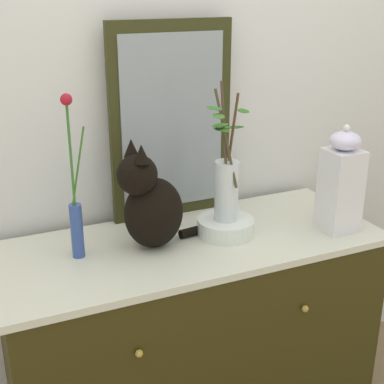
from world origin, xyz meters
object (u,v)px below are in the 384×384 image
at_px(mirror_leaning, 172,122).
at_px(vase_slim_green, 75,210).
at_px(bowl_porcelain, 226,227).
at_px(jar_lidded_porcelain, 341,183).
at_px(cat_sitting, 151,204).
at_px(vase_glass_clear, 227,185).
at_px(sideboard, 192,344).

height_order(mirror_leaning, vase_slim_green, mirror_leaning).
relative_size(bowl_porcelain, jar_lidded_porcelain, 0.52).
bearing_deg(jar_lidded_porcelain, mirror_leaning, 142.62).
xyz_separation_m(mirror_leaning, jar_lidded_porcelain, (0.49, -0.37, -0.18)).
distance_m(mirror_leaning, cat_sitting, 0.36).
xyz_separation_m(bowl_porcelain, vase_glass_clear, (-0.00, -0.00, 0.16)).
relative_size(mirror_leaning, vase_glass_clear, 1.49).
distance_m(cat_sitting, vase_slim_green, 0.24).
bearing_deg(sideboard, jar_lidded_porcelain, -13.71).
xyz_separation_m(vase_glass_clear, jar_lidded_porcelain, (0.39, -0.12, -0.01)).
xyz_separation_m(bowl_porcelain, jar_lidded_porcelain, (0.39, -0.12, 0.15)).
bearing_deg(bowl_porcelain, cat_sitting, 176.34).
distance_m(sideboard, vase_glass_clear, 0.63).
bearing_deg(mirror_leaning, sideboard, -96.61).
relative_size(cat_sitting, bowl_porcelain, 1.91).
relative_size(mirror_leaning, bowl_porcelain, 3.59).
xyz_separation_m(sideboard, bowl_porcelain, (0.13, -0.00, 0.46)).
height_order(sideboard, cat_sitting, cat_sitting).
xyz_separation_m(vase_slim_green, bowl_porcelain, (0.52, -0.05, -0.13)).
bearing_deg(vase_slim_green, mirror_leaning, 26.40).
relative_size(sideboard, bowl_porcelain, 6.65).
bearing_deg(jar_lidded_porcelain, vase_glass_clear, 162.70).
xyz_separation_m(vase_slim_green, jar_lidded_porcelain, (0.91, -0.17, 0.01)).
height_order(sideboard, jar_lidded_porcelain, jar_lidded_porcelain).
relative_size(sideboard, cat_sitting, 3.49).
relative_size(mirror_leaning, cat_sitting, 1.88).
height_order(cat_sitting, jar_lidded_porcelain, jar_lidded_porcelain).
bearing_deg(bowl_porcelain, vase_slim_green, 174.91).
bearing_deg(vase_glass_clear, bowl_porcelain, 36.43).
bearing_deg(cat_sitting, jar_lidded_porcelain, -11.92).
bearing_deg(vase_slim_green, vase_glass_clear, -5.22).
distance_m(vase_slim_green, jar_lidded_porcelain, 0.92).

